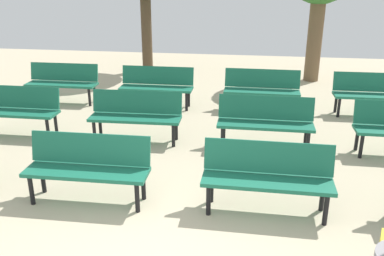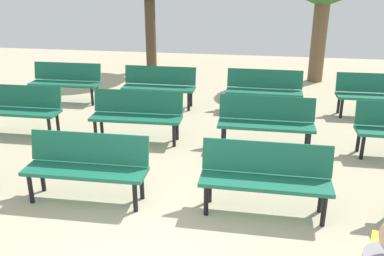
{
  "view_description": "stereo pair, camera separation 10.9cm",
  "coord_description": "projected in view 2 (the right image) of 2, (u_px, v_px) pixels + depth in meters",
  "views": [
    {
      "loc": [
        0.9,
        -3.1,
        2.85
      ],
      "look_at": [
        0.0,
        2.94,
        0.55
      ],
      "focal_mm": 39.18,
      "sensor_mm": 36.0,
      "label": 1
    },
    {
      "loc": [
        1.01,
        -3.09,
        2.85
      ],
      "look_at": [
        0.0,
        2.94,
        0.55
      ],
      "focal_mm": 39.18,
      "sensor_mm": 36.0,
      "label": 2
    }
  ],
  "objects": [
    {
      "name": "bench_r1_c0",
      "position": [
        18.0,
        107.0,
        7.71
      ],
      "size": [
        1.6,
        0.49,
        0.87
      ],
      "rotation": [
        0.0,
        0.0,
        0.01
      ],
      "color": "#19664C",
      "rests_on": "ground_plane"
    },
    {
      "name": "bench_r0_c2",
      "position": [
        265.0,
        174.0,
        5.15
      ],
      "size": [
        1.6,
        0.5,
        0.87
      ],
      "rotation": [
        0.0,
        0.0,
        -0.01
      ],
      "color": "#19664C",
      "rests_on": "ground_plane"
    },
    {
      "name": "bench_r1_c1",
      "position": [
        137.0,
        113.0,
        7.38
      ],
      "size": [
        1.61,
        0.53,
        0.87
      ],
      "rotation": [
        0.0,
        0.0,
        0.03
      ],
      "color": "#19664C",
      "rests_on": "ground_plane"
    },
    {
      "name": "bench_r0_c1",
      "position": [
        87.0,
        163.0,
        5.44
      ],
      "size": [
        1.61,
        0.5,
        0.87
      ],
      "rotation": [
        0.0,
        0.0,
        0.01
      ],
      "color": "#19664C",
      "rests_on": "ground_plane"
    },
    {
      "name": "bench_r2_c2",
      "position": [
        264.0,
        88.0,
        8.94
      ],
      "size": [
        1.6,
        0.49,
        0.87
      ],
      "rotation": [
        0.0,
        0.0,
        -0.01
      ],
      "color": "#19664C",
      "rests_on": "ground_plane"
    },
    {
      "name": "bench_r2_c0",
      "position": [
        66.0,
        80.0,
        9.59
      ],
      "size": [
        1.6,
        0.5,
        0.87
      ],
      "rotation": [
        0.0,
        0.0,
        0.01
      ],
      "color": "#19664C",
      "rests_on": "ground_plane"
    },
    {
      "name": "bench_r2_c3",
      "position": [
        377.0,
        93.0,
        8.59
      ],
      "size": [
        1.61,
        0.51,
        0.87
      ],
      "rotation": [
        0.0,
        0.0,
        0.02
      ],
      "color": "#19664C",
      "rests_on": "ground_plane"
    },
    {
      "name": "bench_r2_c1",
      "position": [
        159.0,
        84.0,
        9.23
      ],
      "size": [
        1.6,
        0.49,
        0.87
      ],
      "rotation": [
        0.0,
        0.0,
        0.01
      ],
      "color": "#19664C",
      "rests_on": "ground_plane"
    },
    {
      "name": "bench_r1_c2",
      "position": [
        266.0,
        120.0,
        7.03
      ],
      "size": [
        1.6,
        0.48,
        0.87
      ],
      "rotation": [
        0.0,
        0.0,
        0.0
      ],
      "color": "#19664C",
      "rests_on": "ground_plane"
    }
  ]
}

